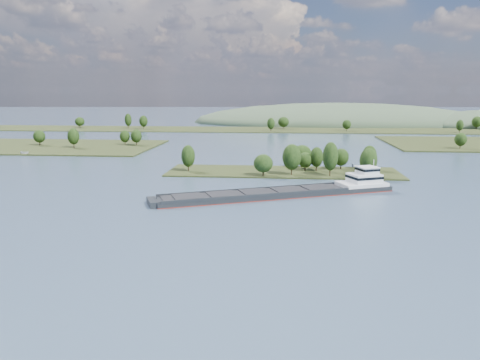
# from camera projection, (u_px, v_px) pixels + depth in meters

# --- Properties ---
(ground) EXTENTS (1800.00, 1800.00, 0.00)m
(ground) POSITION_uv_depth(u_px,v_px,m) (283.00, 206.00, 145.07)
(ground) COLOR #3B5066
(ground) RESTS_ON ground
(tree_island) EXTENTS (100.00, 32.52, 15.32)m
(tree_island) POSITION_uv_depth(u_px,v_px,m) (297.00, 164.00, 201.51)
(tree_island) COLOR #252E14
(tree_island) RESTS_ON ground
(back_shoreline) EXTENTS (900.00, 60.00, 14.94)m
(back_shoreline) POSITION_uv_depth(u_px,v_px,m) (290.00, 130.00, 418.07)
(back_shoreline) COLOR #252E14
(back_shoreline) RESTS_ON ground
(hill_west) EXTENTS (320.00, 160.00, 44.00)m
(hill_west) POSITION_uv_depth(u_px,v_px,m) (338.00, 123.00, 511.30)
(hill_west) COLOR #364832
(hill_west) RESTS_ON ground
(cargo_barge) EXTENTS (82.26, 42.98, 11.53)m
(cargo_barge) POSITION_uv_depth(u_px,v_px,m) (293.00, 191.00, 159.60)
(cargo_barge) COLOR black
(cargo_barge) RESTS_ON ground
(motorboat) EXTENTS (5.95, 3.56, 2.16)m
(motorboat) POSITION_uv_depth(u_px,v_px,m) (25.00, 153.00, 258.31)
(motorboat) COLOR silver
(motorboat) RESTS_ON ground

